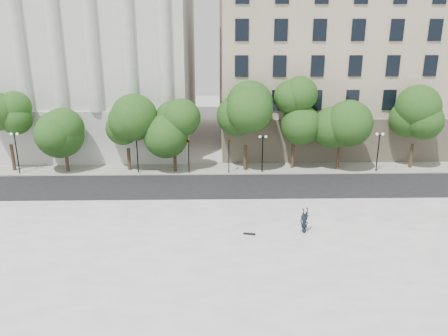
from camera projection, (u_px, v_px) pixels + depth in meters
The scene contains 12 objects.
ground at pixel (195, 301), 24.04m from camera, with size 160.00×160.00×0.00m, color beige.
plaza at pixel (197, 269), 26.83m from camera, with size 44.00×22.00×0.45m, color white.
street at pixel (203, 188), 41.20m from camera, with size 60.00×8.00×0.02m, color black.
far_sidewalk at pixel (204, 169), 46.91m from camera, with size 60.00×4.00×0.12m, color #B0AFA3.
building_west at pixel (74, 42), 56.61m from camera, with size 31.50×27.65×25.60m.
building_east at pixel (355, 55), 58.21m from camera, with size 36.00×26.15×23.00m.
traffic_light_west at pixel (188, 140), 44.18m from camera, with size 0.96×1.62×4.15m.
traffic_light_east at pixel (229, 140), 44.27m from camera, with size 0.57×1.63×4.14m.
person_lying at pixel (304, 229), 31.15m from camera, with size 0.67×0.44×1.84m, color black.
skateboard at pixel (249, 234), 30.87m from camera, with size 0.85×0.22×0.09m, color black.
street_trees at pixel (215, 124), 44.98m from camera, with size 46.42×5.13×8.05m.
lamp_posts at pixel (197, 146), 44.68m from camera, with size 38.06×0.28×4.53m.
Camera 1 is at (1.17, -20.76, 14.21)m, focal length 35.00 mm.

